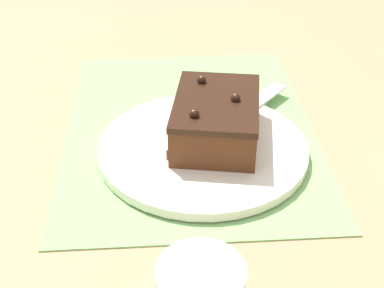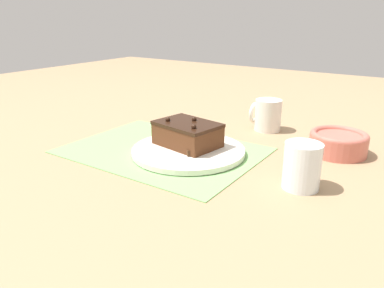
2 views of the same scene
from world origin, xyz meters
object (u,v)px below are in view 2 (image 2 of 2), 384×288
at_px(drinking_glass, 302,166).
at_px(small_bowl, 338,142).
at_px(serving_knife, 184,142).
at_px(coffee_mug, 267,115).
at_px(chocolate_cake, 187,134).
at_px(cake_plate, 188,151).

bearing_deg(drinking_glass, small_bowl, -92.94).
bearing_deg(drinking_glass, serving_knife, -8.11).
bearing_deg(drinking_glass, coffee_mug, -56.76).
xyz_separation_m(drinking_glass, coffee_mug, (0.21, -0.32, -0.00)).
bearing_deg(serving_knife, chocolate_cake, -45.11).
relative_size(cake_plate, drinking_glass, 2.97).
distance_m(cake_plate, coffee_mug, 0.30).
distance_m(chocolate_cake, coffee_mug, 0.29).
bearing_deg(coffee_mug, serving_knife, 70.20).
xyz_separation_m(cake_plate, serving_knife, (0.02, -0.02, 0.01)).
bearing_deg(serving_knife, cake_plate, -83.36).
bearing_deg(cake_plate, coffee_mug, -104.28).
bearing_deg(serving_knife, drinking_glass, -56.18).
bearing_deg(small_bowl, coffee_mug, -20.84).
xyz_separation_m(chocolate_cake, coffee_mug, (-0.09, -0.27, -0.00)).
bearing_deg(small_bowl, cake_plate, 35.18).
distance_m(drinking_glass, coffee_mug, 0.38).
height_order(cake_plate, drinking_glass, drinking_glass).
bearing_deg(small_bowl, drinking_glass, 87.06).
xyz_separation_m(small_bowl, coffee_mug, (0.22, -0.08, 0.02)).
height_order(cake_plate, small_bowl, small_bowl).
bearing_deg(serving_knife, small_bowl, -17.26).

